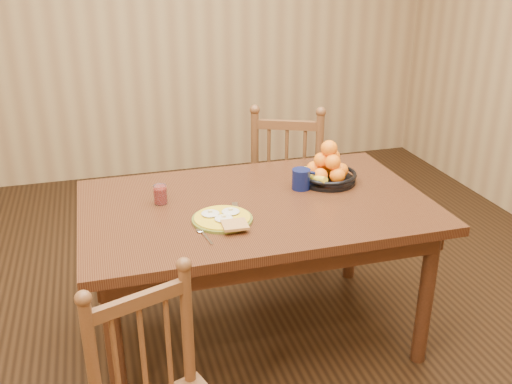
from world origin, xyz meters
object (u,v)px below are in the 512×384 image
object	(u,v)px
chair_far	(288,185)
coffee_mug	(302,179)
dining_table	(256,218)
fruit_bowl	(328,170)
breakfast_plate	(223,218)

from	to	relation	value
chair_far	coffee_mug	bearing A→B (deg)	99.85
dining_table	fruit_bowl	bearing A→B (deg)	18.21
dining_table	chair_far	xyz separation A→B (m)	(0.42, 0.75, -0.18)
chair_far	fruit_bowl	xyz separation A→B (m)	(-0.01, -0.62, 0.33)
chair_far	breakfast_plate	distance (m)	1.13
breakfast_plate	fruit_bowl	size ratio (longest dim) A/B	1.00
dining_table	breakfast_plate	xyz separation A→B (m)	(-0.19, -0.15, 0.10)
fruit_bowl	dining_table	bearing A→B (deg)	-161.79
breakfast_plate	coffee_mug	distance (m)	0.52
dining_table	breakfast_plate	world-z (taller)	breakfast_plate
coffee_mug	fruit_bowl	size ratio (longest dim) A/B	0.46
coffee_mug	fruit_bowl	xyz separation A→B (m)	(0.15, 0.04, 0.01)
dining_table	coffee_mug	world-z (taller)	coffee_mug
dining_table	breakfast_plate	bearing A→B (deg)	-141.30
chair_far	breakfast_plate	world-z (taller)	chair_far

